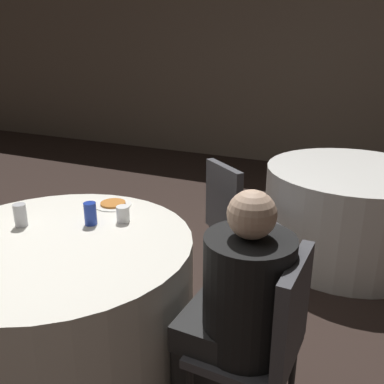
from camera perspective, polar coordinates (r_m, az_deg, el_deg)
The scene contains 11 objects.
ground_plane at distance 2.70m, azimuth -19.12°, elevation -19.35°, with size 16.00×16.00×0.00m, color #332621.
wall_back at distance 6.03m, azimuth 9.89°, elevation 17.18°, with size 16.00×0.06×2.80m.
table_near at distance 2.38m, azimuth -16.68°, elevation -14.05°, with size 1.34×1.34×0.72m.
table_far at distance 3.58m, azimuth 20.13°, elevation -2.61°, with size 1.30×1.30×0.72m.
chair_near_east at distance 1.81m, azimuth 10.06°, elevation -18.34°, with size 0.42×0.41×0.90m.
chair_far_southwest at distance 2.87m, azimuth 5.66°, elevation -3.05°, with size 0.56×0.56×0.90m.
person_black_shirt at distance 1.83m, azimuth 5.17°, elevation -16.05°, with size 0.52×0.36×1.14m.
pizza_plate_near at distance 2.58m, azimuth -10.49°, elevation -1.59°, with size 0.22×0.22×0.02m.
soda_can_silver at distance 2.41m, azimuth -21.92°, elevation -2.88°, with size 0.07×0.07×0.12m.
soda_can_blue at distance 2.32m, azimuth -13.40°, elevation -2.82°, with size 0.07×0.07×0.12m.
cup_near at distance 2.33m, azimuth -9.18°, elevation -2.92°, with size 0.07×0.07×0.09m.
Camera 1 is at (1.57, -1.43, 1.66)m, focal length 40.00 mm.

